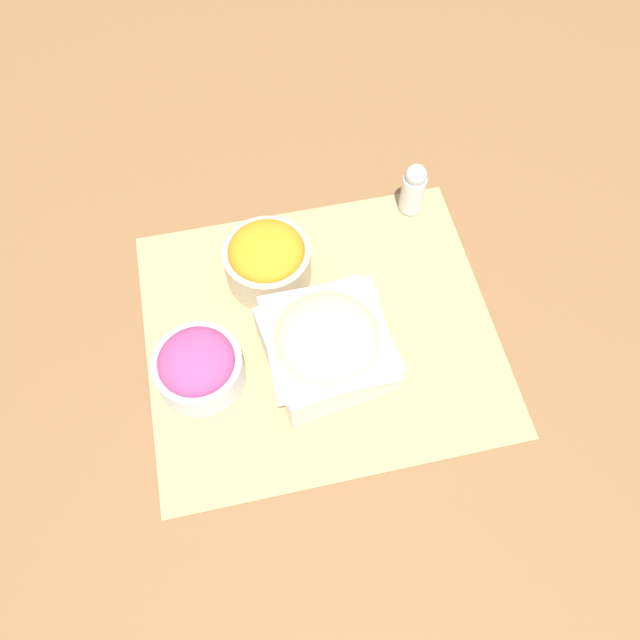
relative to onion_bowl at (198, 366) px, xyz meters
name	(u,v)px	position (x,y,z in m)	size (l,w,h in m)	color
ground_plane	(320,331)	(0.18, 0.04, -0.04)	(3.00, 3.00, 0.00)	brown
placemat	(320,330)	(0.18, 0.04, -0.04)	(0.51, 0.45, 0.00)	#937F56
onion_bowl	(198,366)	(0.00, 0.00, 0.00)	(0.12, 0.12, 0.08)	silver
carrot_bowl	(267,258)	(0.12, 0.15, 0.01)	(0.13, 0.13, 0.09)	#C6B28E
cucumber_bowl	(327,344)	(0.18, -0.01, 0.01)	(0.18, 0.18, 0.10)	silver
pepper_shaker	(414,188)	(0.37, 0.23, 0.01)	(0.04, 0.04, 0.09)	silver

